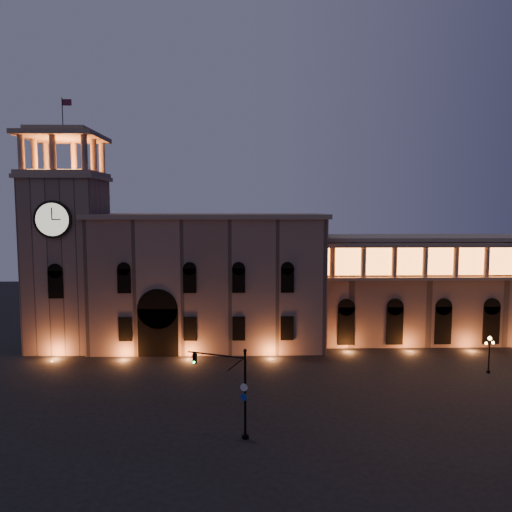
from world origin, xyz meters
name	(u,v)px	position (x,y,z in m)	size (l,w,h in m)	color
ground	(216,407)	(0.00, 0.00, 0.00)	(160.00, 160.00, 0.00)	black
government_building	(209,280)	(-2.08, 21.93, 8.77)	(30.80, 12.80, 17.60)	#866857
clock_tower	(68,253)	(-20.50, 20.98, 12.50)	(9.80, 9.80, 32.40)	#866857
colonnade_wing	(453,287)	(32.00, 23.92, 7.33)	(40.60, 11.50, 14.50)	#816352
traffic_light	(235,390)	(1.91, -5.96, 3.86)	(5.01, 2.24, 7.34)	black
street_lamp_near	(489,351)	(30.00, 8.93, 2.48)	(1.39, 0.60, 4.16)	black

